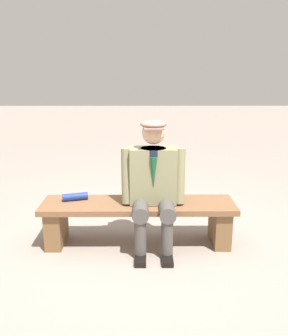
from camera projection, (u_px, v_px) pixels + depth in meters
ground_plane at (138, 243)px, 3.68m from camera, size 30.00×30.00×0.00m
bench at (138, 215)px, 3.60m from camera, size 1.89×0.47×0.43m
seated_man at (153, 182)px, 3.44m from camera, size 0.62×0.61×1.24m
rolled_magazine at (75, 197)px, 3.62m from camera, size 0.26×0.14×0.07m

